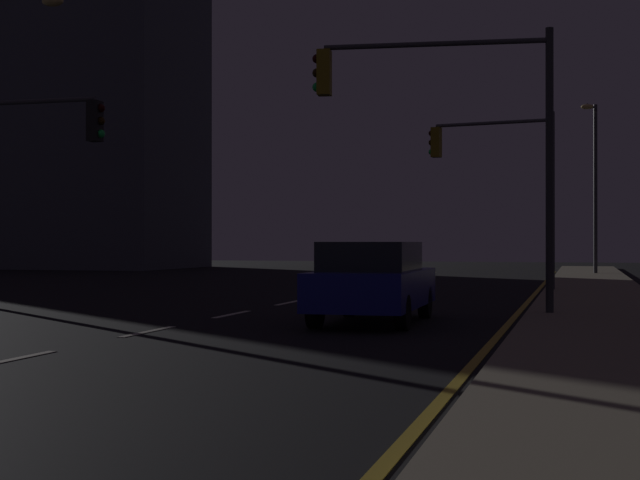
# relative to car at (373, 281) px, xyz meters

# --- Properties ---
(ground_plane) EXTENTS (112.00, 112.00, 0.00)m
(ground_plane) POSITION_rel_car_xyz_m (-3.39, 1.73, -0.82)
(ground_plane) COLOR black
(ground_plane) RESTS_ON ground
(sidewalk_right) EXTENTS (2.99, 77.00, 0.14)m
(sidewalk_right) POSITION_rel_car_xyz_m (4.28, 1.73, -0.75)
(sidewalk_right) COLOR gray
(sidewalk_right) RESTS_ON ground
(lane_markings_center) EXTENTS (0.14, 50.00, 0.01)m
(lane_markings_center) POSITION_rel_car_xyz_m (-3.39, 5.23, -0.82)
(lane_markings_center) COLOR silver
(lane_markings_center) RESTS_ON ground
(lane_edge_line) EXTENTS (0.14, 53.00, 0.01)m
(lane_edge_line) POSITION_rel_car_xyz_m (2.54, 6.73, -0.82)
(lane_edge_line) COLOR gold
(lane_edge_line) RESTS_ON ground
(car) EXTENTS (1.92, 4.44, 1.57)m
(car) POSITION_rel_car_xyz_m (0.00, 0.00, 0.00)
(car) COLOR navy
(car) RESTS_ON ground
(traffic_light_near_right) EXTENTS (3.93, 0.77, 5.39)m
(traffic_light_near_right) POSITION_rel_car_xyz_m (1.37, 11.55, 3.12)
(traffic_light_near_right) COLOR #38383D
(traffic_light_near_right) RESTS_ON sidewalk_right
(traffic_light_far_left) EXTENTS (3.37, 0.34, 5.18)m
(traffic_light_far_left) POSITION_rel_car_xyz_m (-8.69, 1.88, 2.80)
(traffic_light_far_left) COLOR #38383D
(traffic_light_far_left) RESTS_ON ground
(traffic_light_far_center) EXTENTS (4.92, 0.79, 5.77)m
(traffic_light_far_center) POSITION_rel_car_xyz_m (1.19, 1.57, 3.43)
(traffic_light_far_center) COLOR #2D3033
(traffic_light_far_center) RESTS_ON sidewalk_right
(street_lamp_median) EXTENTS (0.74, 1.42, 7.86)m
(street_lamp_median) POSITION_rel_car_xyz_m (4.48, 27.13, 3.96)
(street_lamp_median) COLOR #38383D
(street_lamp_median) RESTS_ON sidewalk_right
(building_distant) EXTENTS (24.37, 9.71, 22.21)m
(building_distant) POSITION_rel_car_xyz_m (-31.40, 33.34, 10.28)
(building_distant) COLOR #4C515B
(building_distant) RESTS_ON ground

